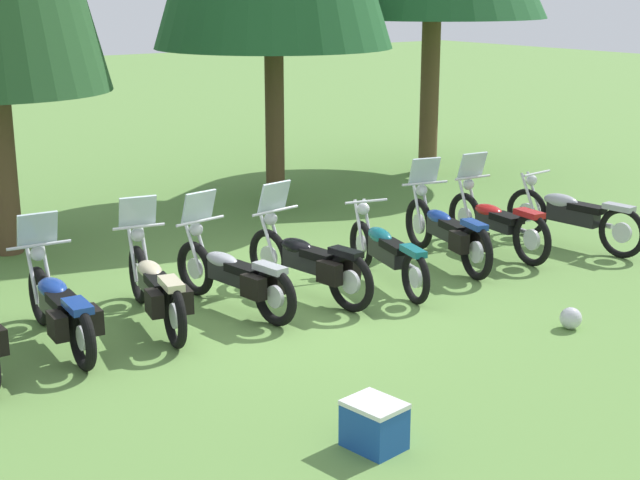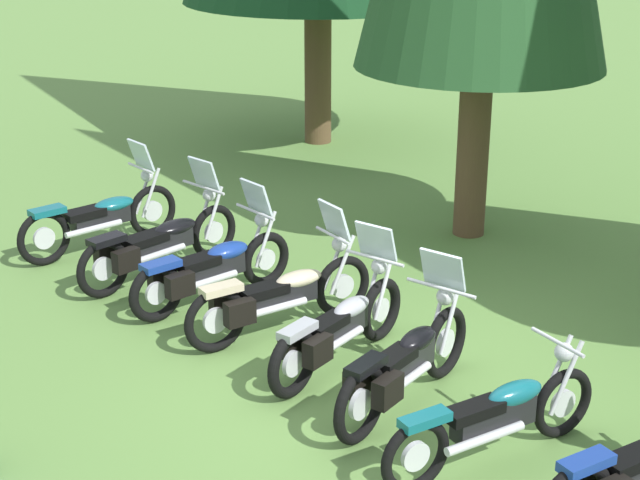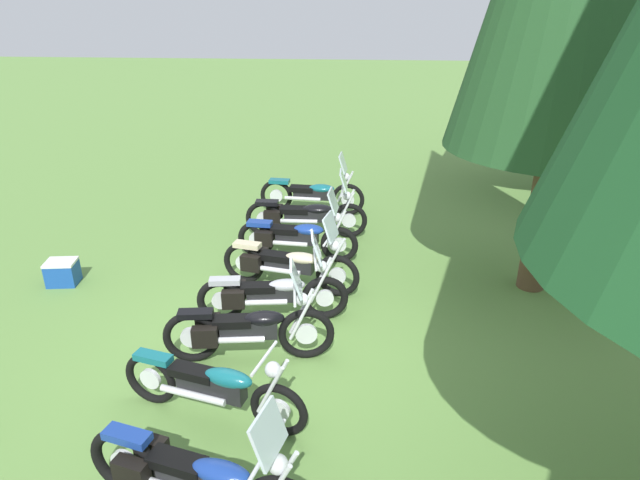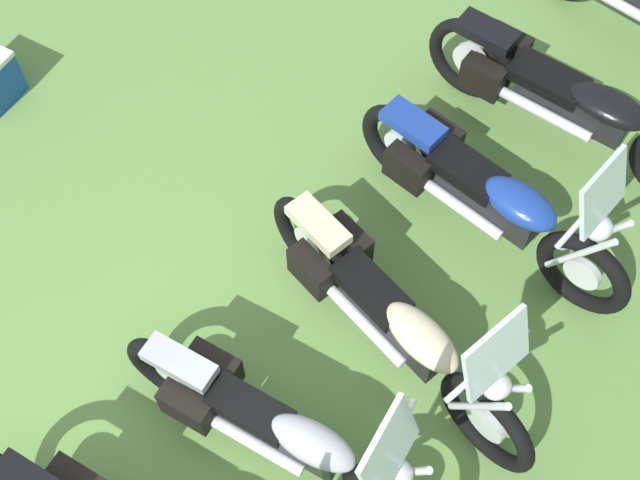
# 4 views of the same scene
# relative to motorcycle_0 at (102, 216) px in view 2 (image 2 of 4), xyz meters

# --- Properties ---
(ground_plane) EXTENTS (80.00, 80.00, 0.00)m
(ground_plane) POSITION_rel_motorcycle_0_xyz_m (5.01, -0.22, -0.47)
(ground_plane) COLOR #608C42
(motorcycle_0) EXTENTS (0.61, 2.32, 1.37)m
(motorcycle_0) POSITION_rel_motorcycle_0_xyz_m (0.00, 0.00, 0.00)
(motorcycle_0) COLOR black
(motorcycle_0) RESTS_ON ground_plane
(motorcycle_1) EXTENTS (0.78, 2.42, 1.37)m
(motorcycle_1) POSITION_rel_motorcycle_0_xyz_m (1.30, -0.04, -0.00)
(motorcycle_1) COLOR black
(motorcycle_1) RESTS_ON ground_plane
(motorcycle_2) EXTENTS (0.71, 2.21, 1.35)m
(motorcycle_2) POSITION_rel_motorcycle_0_xyz_m (2.36, -0.08, -0.02)
(motorcycle_2) COLOR black
(motorcycle_2) RESTS_ON ground_plane
(motorcycle_3) EXTENTS (0.82, 2.29, 1.37)m
(motorcycle_3) POSITION_rel_motorcycle_0_xyz_m (3.49, -0.06, -0.01)
(motorcycle_3) COLOR black
(motorcycle_3) RESTS_ON ground_plane
(motorcycle_4) EXTENTS (0.75, 2.19, 1.36)m
(motorcycle_4) POSITION_rel_motorcycle_0_xyz_m (4.46, -0.16, -0.03)
(motorcycle_4) COLOR black
(motorcycle_4) RESTS_ON ground_plane
(motorcycle_5) EXTENTS (0.77, 2.20, 1.38)m
(motorcycle_5) POSITION_rel_motorcycle_0_xyz_m (5.45, -0.30, 0.00)
(motorcycle_5) COLOR black
(motorcycle_5) RESTS_ON ground_plane
(motorcycle_6) EXTENTS (0.78, 2.22, 0.98)m
(motorcycle_6) POSITION_rel_motorcycle_0_xyz_m (6.56, -0.44, -0.03)
(motorcycle_6) COLOR black
(motorcycle_6) RESTS_ON ground_plane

